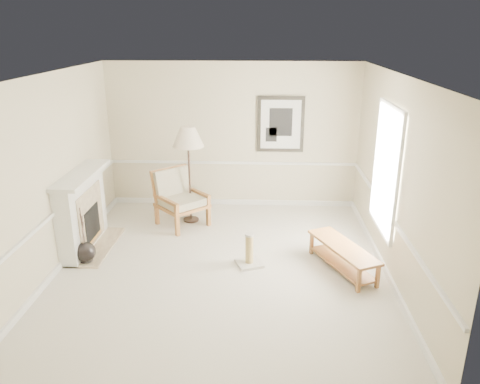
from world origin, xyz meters
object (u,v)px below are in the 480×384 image
Objects in this scene: armchair at (178,195)px; floor_lamp at (188,140)px; floor_vase at (85,253)px; scratching_post at (249,255)px; bench at (343,254)px.

armchair is 0.63× the size of floor_lamp.
scratching_post is at bearing 1.00° from floor_vase.
armchair reaches higher than floor_vase.
floor_vase is 0.52× the size of floor_lamp.
floor_lamp is at bearing 51.63° from floor_vase.
floor_vase reaches higher than scratching_post.
floor_lamp is at bearing 124.08° from scratching_post.
armchair is at bearing -147.19° from floor_lamp.
bench is 1.43m from scratching_post.
floor_lamp reaches higher than floor_vase.
armchair is 2.14m from scratching_post.
armchair reaches higher than scratching_post.
bench is at bearing -0.45° from floor_vase.
armchair is (1.20, 1.64, 0.39)m from floor_vase.
floor_vase is at bearing 179.55° from bench.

